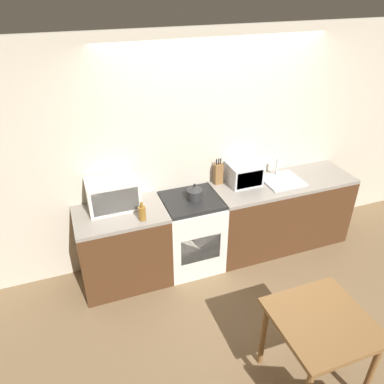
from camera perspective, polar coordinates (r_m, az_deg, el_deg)
The scene contains 12 objects.
ground_plane at distance 4.24m, azimuth 8.81°, elevation -15.79°, with size 16.00×16.00×0.00m, color brown.
wall_back at distance 4.31m, azimuth 3.20°, elevation 6.64°, with size 10.00×0.06×2.60m.
counter_left_run at distance 4.19m, azimuth -10.40°, elevation -8.27°, with size 0.94×0.62×0.90m.
counter_right_run at distance 4.80m, azimuth 13.22°, elevation -3.08°, with size 1.72×0.62×0.90m.
stove_range at distance 4.34m, azimuth -0.11°, elevation -6.19°, with size 0.64×0.62×0.90m.
kettle at distance 4.05m, azimuth 0.38°, elevation -0.06°, with size 0.17×0.17×0.19m.
microwave at distance 3.94m, azimuth -11.94°, elevation -0.33°, with size 0.52×0.33×0.33m.
bottle at distance 3.75m, azimuth -7.62°, elevation -3.17°, with size 0.08×0.08×0.20m.
knife_block at distance 4.34m, azimuth 4.02°, elevation 2.81°, with size 0.10×0.07×0.32m.
toaster_oven at distance 4.38m, azimuth 7.89°, elevation 2.77°, with size 0.36×0.32×0.25m.
sink_basin at distance 4.56m, azimuth 13.57°, elevation 1.78°, with size 0.44×0.41×0.24m.
dining_table at distance 3.25m, azimuth 18.98°, elevation -19.23°, with size 0.72×0.72×0.76m.
Camera 1 is at (-1.59, -2.49, 3.04)m, focal length 35.00 mm.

